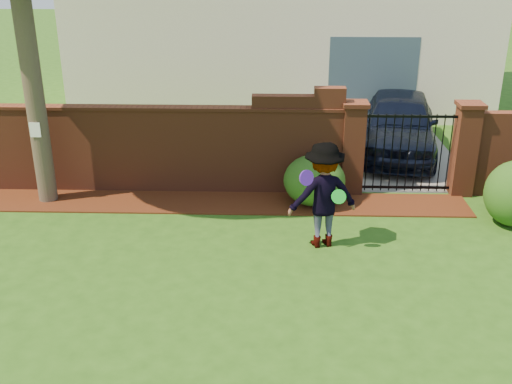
{
  "coord_description": "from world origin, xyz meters",
  "views": [
    {
      "loc": [
        0.83,
        -7.53,
        4.73
      ],
      "look_at": [
        0.56,
        1.4,
        1.05
      ],
      "focal_mm": 42.72,
      "sensor_mm": 36.0,
      "label": 1
    }
  ],
  "objects_px": {
    "frisbee_purple": "(307,178)",
    "frisbee_green": "(339,197)",
    "car": "(399,126)",
    "man": "(324,196)"
  },
  "relations": [
    {
      "from": "man",
      "to": "frisbee_purple",
      "type": "bearing_deg",
      "value": 29.48
    },
    {
      "from": "car",
      "to": "man",
      "type": "xyz_separation_m",
      "value": [
        -2.09,
        -4.65,
        0.16
      ]
    },
    {
      "from": "frisbee_purple",
      "to": "frisbee_green",
      "type": "xyz_separation_m",
      "value": [
        0.52,
        0.06,
        -0.34
      ]
    },
    {
      "from": "frisbee_purple",
      "to": "man",
      "type": "bearing_deg",
      "value": 43.34
    },
    {
      "from": "car",
      "to": "frisbee_green",
      "type": "height_order",
      "value": "car"
    },
    {
      "from": "car",
      "to": "frisbee_purple",
      "type": "xyz_separation_m",
      "value": [
        -2.4,
        -4.94,
        0.59
      ]
    },
    {
      "from": "car",
      "to": "man",
      "type": "bearing_deg",
      "value": -103.46
    },
    {
      "from": "car",
      "to": "man",
      "type": "distance_m",
      "value": 5.11
    },
    {
      "from": "car",
      "to": "man",
      "type": "height_order",
      "value": "man"
    },
    {
      "from": "car",
      "to": "frisbee_green",
      "type": "relative_size",
      "value": 18.05
    }
  ]
}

